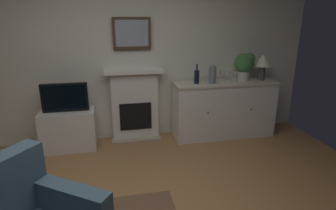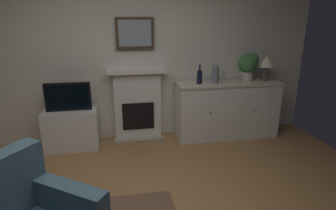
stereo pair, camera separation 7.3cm
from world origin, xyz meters
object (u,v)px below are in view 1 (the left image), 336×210
at_px(framed_picture, 132,33).
at_px(table_lamp, 263,62).
at_px(wine_bottle, 197,77).
at_px(vase_decorative, 212,74).
at_px(tv_set, 65,98).
at_px(wine_glass_right, 236,74).
at_px(potted_plant_small, 245,64).
at_px(wine_glass_center, 228,74).
at_px(sideboard_cabinet, 224,109).
at_px(wine_glass_left, 221,74).
at_px(fireplace_unit, 135,105).
at_px(tv_cabinet, 69,130).

relative_size(framed_picture, table_lamp, 1.37).
distance_m(wine_bottle, vase_decorative, 0.24).
distance_m(table_lamp, tv_set, 2.99).
distance_m(wine_bottle, wine_glass_right, 0.62).
xyz_separation_m(framed_picture, vase_decorative, (1.15, -0.27, -0.59)).
bearing_deg(potted_plant_small, wine_glass_center, -166.64).
bearing_deg(sideboard_cabinet, tv_set, -179.80).
distance_m(sideboard_cabinet, wine_glass_left, 0.57).
distance_m(sideboard_cabinet, wine_glass_right, 0.58).
relative_size(wine_glass_center, tv_set, 0.27).
xyz_separation_m(fireplace_unit, vase_decorative, (1.15, -0.23, 0.48)).
bearing_deg(wine_bottle, wine_glass_left, 6.67).
bearing_deg(tv_cabinet, wine_bottle, -1.24).
height_order(framed_picture, sideboard_cabinet, framed_picture).
xyz_separation_m(tv_set, potted_plant_small, (2.69, 0.05, 0.37)).
height_order(fireplace_unit, tv_set, fireplace_unit).
distance_m(framed_picture, wine_glass_right, 1.67).
xyz_separation_m(framed_picture, sideboard_cabinet, (1.39, -0.22, -1.17)).
bearing_deg(wine_glass_left, tv_cabinet, -179.87).
bearing_deg(wine_glass_right, potted_plant_small, 27.30).
xyz_separation_m(table_lamp, tv_cabinet, (-2.97, 0.02, -0.88)).
bearing_deg(wine_glass_right, tv_cabinet, 178.52).
bearing_deg(sideboard_cabinet, vase_decorative, -168.09).
height_order(fireplace_unit, wine_glass_center, fireplace_unit).
relative_size(sideboard_cabinet, table_lamp, 4.03).
relative_size(wine_glass_center, tv_cabinet, 0.22).
relative_size(wine_glass_left, tv_set, 0.27).
bearing_deg(sideboard_cabinet, wine_glass_center, -38.46).
bearing_deg(potted_plant_small, table_lamp, -9.36).
bearing_deg(potted_plant_small, sideboard_cabinet, -172.07).
distance_m(fireplace_unit, wine_glass_left, 1.40).
height_order(table_lamp, wine_glass_right, table_lamp).
height_order(wine_glass_left, tv_cabinet, wine_glass_left).
distance_m(sideboard_cabinet, table_lamp, 0.94).
xyz_separation_m(table_lamp, potted_plant_small, (-0.28, 0.05, -0.02)).
relative_size(sideboard_cabinet, wine_glass_center, 9.76).
xyz_separation_m(framed_picture, wine_glass_center, (1.42, -0.25, -0.61)).
xyz_separation_m(wine_bottle, tv_cabinet, (-1.89, 0.04, -0.71)).
distance_m(framed_picture, wine_glass_left, 1.46).
bearing_deg(tv_cabinet, vase_decorative, -1.75).
bearing_deg(wine_glass_left, potted_plant_small, 3.54).
bearing_deg(vase_decorative, wine_glass_center, 5.41).
relative_size(table_lamp, wine_glass_left, 2.42).
bearing_deg(tv_set, table_lamp, 0.16).
bearing_deg(wine_bottle, tv_set, 179.46).
xyz_separation_m(wine_bottle, vase_decorative, (0.24, -0.02, 0.03)).
xyz_separation_m(wine_glass_left, wine_glass_right, (0.22, -0.07, 0.00)).
height_order(sideboard_cabinet, tv_cabinet, sideboard_cabinet).
distance_m(wine_bottle, wine_glass_center, 0.51).
height_order(wine_bottle, potted_plant_small, potted_plant_small).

